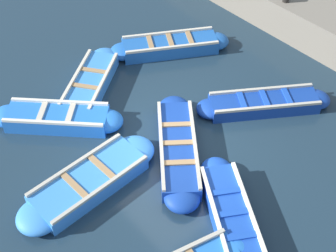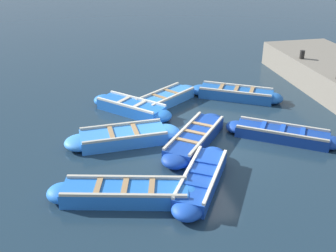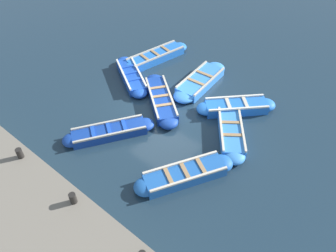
{
  "view_description": "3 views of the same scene",
  "coord_description": "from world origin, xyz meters",
  "views": [
    {
      "loc": [
        -5.17,
        -5.87,
        8.43
      ],
      "look_at": [
        0.09,
        0.23,
        0.29
      ],
      "focal_mm": 50.0,
      "sensor_mm": 36.0,
      "label": 1
    },
    {
      "loc": [
        -3.19,
        -10.65,
        5.87
      ],
      "look_at": [
        -0.94,
        -0.11,
        0.54
      ],
      "focal_mm": 42.0,
      "sensor_mm": 36.0,
      "label": 2
    },
    {
      "loc": [
        8.05,
        6.69,
        9.08
      ],
      "look_at": [
        0.99,
        0.91,
        0.29
      ],
      "focal_mm": 35.0,
      "sensor_mm": 36.0,
      "label": 3
    }
  ],
  "objects": [
    {
      "name": "boat_inner_gap",
      "position": [
        -0.6,
        -2.61,
        0.19
      ],
      "size": [
        2.35,
        3.26,
        0.43
      ],
      "color": "#1947B7",
      "rests_on": "ground"
    },
    {
      "name": "boat_broadside",
      "position": [
        -0.38,
        2.92,
        0.18
      ],
      "size": [
        3.09,
        2.59,
        0.42
      ],
      "color": "#3884E0",
      "rests_on": "ground"
    },
    {
      "name": "boat_near_quay",
      "position": [
        -2.58,
        -2.82,
        0.2
      ],
      "size": [
        3.9,
        1.61,
        0.45
      ],
      "color": "blue",
      "rests_on": "ground"
    },
    {
      "name": "boat_tucked",
      "position": [
        -0.16,
        -0.42,
        0.19
      ],
      "size": [
        2.87,
        3.38,
        0.44
      ],
      "color": "navy",
      "rests_on": "ground"
    },
    {
      "name": "boat_outer_left",
      "position": [
        -1.79,
        2.31,
        0.2
      ],
      "size": [
        2.9,
        2.9,
        0.46
      ],
      "color": "blue",
      "rests_on": "ground"
    },
    {
      "name": "boat_stern_in",
      "position": [
        2.39,
        2.8,
        0.2
      ],
      "size": [
        3.5,
        2.46,
        0.46
      ],
      "color": "#1E59AD",
      "rests_on": "ground"
    },
    {
      "name": "bollard_south",
      "position": [
        5.71,
        3.97,
        1.25
      ],
      "size": [
        0.2,
        0.2,
        0.35
      ],
      "primitive_type": "cylinder",
      "color": "black",
      "rests_on": "quay_wall"
    },
    {
      "name": "boat_outer_right",
      "position": [
        -2.3,
        0.12,
        0.19
      ],
      "size": [
        3.64,
        1.17,
        0.44
      ],
      "color": "#3884E0",
      "rests_on": "ground"
    },
    {
      "name": "ground_plane",
      "position": [
        0.0,
        0.0,
        0.0
      ],
      "size": [
        120.0,
        120.0,
        0.0
      ],
      "primitive_type": "plane",
      "color": "#1C303F"
    },
    {
      "name": "boat_alongside",
      "position": [
        2.59,
        -0.71,
        0.18
      ],
      "size": [
        3.38,
        2.56,
        0.41
      ],
      "color": "navy",
      "rests_on": "ground"
    }
  ]
}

